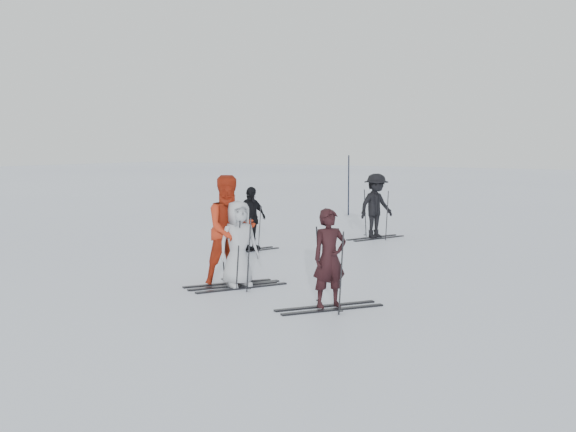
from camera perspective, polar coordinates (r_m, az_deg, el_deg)
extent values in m
plane|color=silver|center=(14.66, -2.13, -4.23)|extent=(120.00, 120.00, 0.00)
imported|color=black|center=(11.10, 3.30, -3.49)|extent=(0.61, 0.66, 1.52)
imported|color=#A82A13|center=(12.89, -4.61, -1.23)|extent=(1.13, 1.20, 1.95)
imported|color=#A1A5AB|center=(12.74, -3.94, -2.30)|extent=(0.77, 0.88, 1.52)
imported|color=black|center=(17.06, -2.98, -0.28)|extent=(0.60, 0.94, 1.49)
imported|color=black|center=(19.38, 6.97, 0.74)|extent=(0.96, 1.25, 1.71)
cylinder|color=black|center=(25.50, 4.81, 2.43)|extent=(0.06, 0.06, 2.12)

